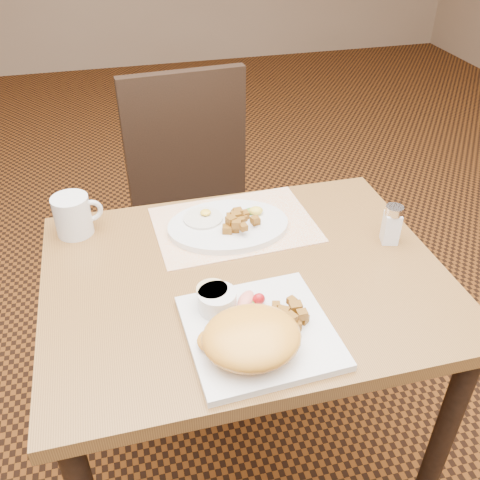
% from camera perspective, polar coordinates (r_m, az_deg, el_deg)
% --- Properties ---
extents(ground, '(8.00, 8.00, 0.00)m').
position_cam_1_polar(ground, '(1.78, 0.44, -22.65)').
color(ground, black).
rests_on(ground, ground).
extents(table, '(0.90, 0.70, 0.75)m').
position_cam_1_polar(table, '(1.28, 0.57, -7.37)').
color(table, brown).
rests_on(table, ground).
extents(chair_far, '(0.45, 0.46, 0.97)m').
position_cam_1_polar(chair_far, '(1.86, -4.61, 3.74)').
color(chair_far, black).
rests_on(chair_far, ground).
extents(placemat, '(0.41, 0.30, 0.00)m').
position_cam_1_polar(placemat, '(1.37, -0.61, 1.65)').
color(placemat, white).
rests_on(placemat, table).
extents(plate_square, '(0.29, 0.29, 0.02)m').
position_cam_1_polar(plate_square, '(1.06, 2.07, -9.74)').
color(plate_square, silver).
rests_on(plate_square, table).
extents(plate_oval, '(0.32, 0.24, 0.02)m').
position_cam_1_polar(plate_oval, '(1.35, -1.27, 1.54)').
color(plate_oval, silver).
rests_on(plate_oval, placemat).
extents(hollandaise_mound, '(0.19, 0.17, 0.07)m').
position_cam_1_polar(hollandaise_mound, '(1.00, 1.13, -10.41)').
color(hollandaise_mound, gold).
rests_on(hollandaise_mound, plate_square).
extents(ramekin, '(0.08, 0.09, 0.04)m').
position_cam_1_polar(ramekin, '(1.09, -2.49, -6.39)').
color(ramekin, silver).
rests_on(ramekin, plate_square).
extents(garnish_sq, '(0.07, 0.07, 0.03)m').
position_cam_1_polar(garnish_sq, '(1.10, 1.06, -6.41)').
color(garnish_sq, '#387223').
rests_on(garnish_sq, plate_square).
extents(fried_egg, '(0.10, 0.10, 0.02)m').
position_cam_1_polar(fried_egg, '(1.36, -3.92, 2.43)').
color(fried_egg, white).
rests_on(fried_egg, plate_oval).
extents(garnish_ov, '(0.05, 0.04, 0.02)m').
position_cam_1_polar(garnish_ov, '(1.38, 1.57, 3.14)').
color(garnish_ov, '#387223').
rests_on(garnish_ov, plate_oval).
extents(salt_shaker, '(0.05, 0.05, 0.10)m').
position_cam_1_polar(salt_shaker, '(1.33, 15.88, 1.67)').
color(salt_shaker, white).
rests_on(salt_shaker, table).
extents(coffee_mug, '(0.12, 0.09, 0.10)m').
position_cam_1_polar(coffee_mug, '(1.38, -17.33, 2.54)').
color(coffee_mug, silver).
rests_on(coffee_mug, table).
extents(home_fries_sq, '(0.08, 0.10, 0.04)m').
position_cam_1_polar(home_fries_sq, '(1.07, 5.45, -8.06)').
color(home_fries_sq, '#905B17').
rests_on(home_fries_sq, plate_square).
extents(home_fries_ov, '(0.10, 0.10, 0.04)m').
position_cam_1_polar(home_fries_ov, '(1.32, -0.32, 2.11)').
color(home_fries_ov, '#905B17').
rests_on(home_fries_ov, plate_oval).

